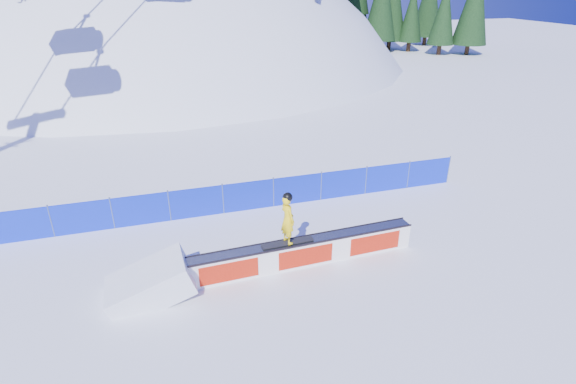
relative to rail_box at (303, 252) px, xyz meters
name	(u,v)px	position (x,y,z in m)	size (l,w,h in m)	color
ground	(216,287)	(-2.83, -0.35, -0.44)	(160.00, 160.00, 0.00)	white
snow_hill	(175,206)	(-2.83, 41.65, -18.44)	(64.00, 64.00, 64.00)	silver
safety_fence	(197,203)	(-2.83, 4.15, 0.16)	(22.05, 0.05, 1.30)	#0D26CA
rail_box	(303,252)	(0.00, 0.00, 0.00)	(7.46, 0.80, 0.89)	white
snow_ramp	(152,294)	(-4.65, -0.17, -0.44)	(2.32, 1.55, 0.87)	white
snowboarder	(288,219)	(-0.52, -0.02, 1.29)	(1.64, 0.66, 1.71)	black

